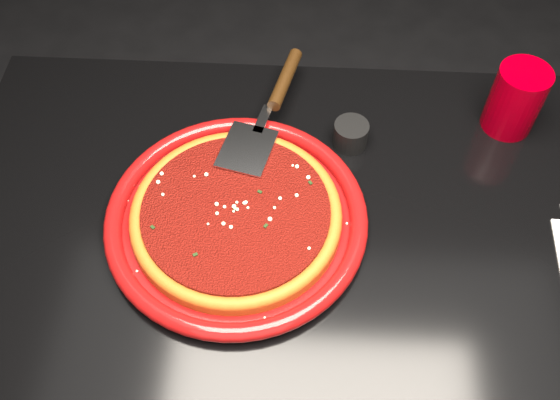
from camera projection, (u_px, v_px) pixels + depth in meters
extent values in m
cube|color=black|center=(339.00, 371.00, 1.15)|extent=(1.20, 0.80, 0.75)
cylinder|color=maroon|center=(236.00, 218.00, 0.88)|extent=(0.47, 0.47, 0.03)
cylinder|color=#8E3C12|center=(236.00, 216.00, 0.87)|extent=(0.38, 0.38, 0.01)
torus|color=#8E3C12|center=(236.00, 213.00, 0.87)|extent=(0.38, 0.38, 0.02)
cylinder|color=#60100B|center=(236.00, 211.00, 0.86)|extent=(0.33, 0.33, 0.01)
cylinder|color=#92000C|center=(516.00, 99.00, 0.95)|extent=(0.10, 0.10, 0.11)
cylinder|color=black|center=(351.00, 134.00, 0.96)|extent=(0.06, 0.06, 0.04)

